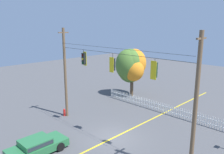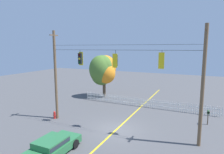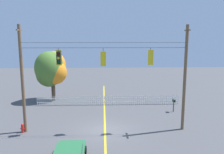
{
  "view_description": "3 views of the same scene",
  "coord_description": "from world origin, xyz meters",
  "px_view_note": "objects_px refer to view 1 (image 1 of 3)",
  "views": [
    {
      "loc": [
        11.97,
        -12.26,
        9.02
      ],
      "look_at": [
        -0.08,
        -0.11,
        5.1
      ],
      "focal_mm": 36.79,
      "sensor_mm": 36.0,
      "label": 1
    },
    {
      "loc": [
        6.53,
        -14.81,
        7.1
      ],
      "look_at": [
        -0.56,
        0.27,
        4.59
      ],
      "focal_mm": 31.23,
      "sensor_mm": 36.0,
      "label": 2
    },
    {
      "loc": [
        -0.14,
        -18.64,
        7.8
      ],
      "look_at": [
        0.59,
        -0.09,
        4.57
      ],
      "focal_mm": 37.48,
      "sensor_mm": 36.0,
      "label": 3
    }
  ],
  "objects_px": {
    "autumn_maple_near_fence": "(129,66)",
    "fire_hydrant": "(64,112)",
    "traffic_signal_westbound_side": "(113,65)",
    "traffic_signal_southbound_primary": "(84,59)",
    "parked_car": "(37,146)",
    "autumn_maple_mid": "(134,66)",
    "traffic_signal_northbound_primary": "(154,70)"
  },
  "relations": [
    {
      "from": "autumn_maple_mid",
      "to": "fire_hydrant",
      "type": "relative_size",
      "value": 7.98
    },
    {
      "from": "traffic_signal_westbound_side",
      "to": "traffic_signal_northbound_primary",
      "type": "relative_size",
      "value": 1.06
    },
    {
      "from": "traffic_signal_westbound_side",
      "to": "parked_car",
      "type": "xyz_separation_m",
      "value": [
        -2.15,
        -5.51,
        -5.45
      ]
    },
    {
      "from": "autumn_maple_near_fence",
      "to": "autumn_maple_mid",
      "type": "xyz_separation_m",
      "value": [
        0.52,
        0.33,
        0.03
      ]
    },
    {
      "from": "autumn_maple_near_fence",
      "to": "traffic_signal_northbound_primary",
      "type": "bearing_deg",
      "value": -42.91
    },
    {
      "from": "traffic_signal_westbound_side",
      "to": "traffic_signal_northbound_primary",
      "type": "bearing_deg",
      "value": -0.01
    },
    {
      "from": "traffic_signal_westbound_side",
      "to": "autumn_maple_near_fence",
      "type": "xyz_separation_m",
      "value": [
        -6.54,
        9.61,
        -2.13
      ]
    },
    {
      "from": "traffic_signal_northbound_primary",
      "to": "autumn_maple_mid",
      "type": "xyz_separation_m",
      "value": [
        -9.82,
        9.94,
        -2.21
      ]
    },
    {
      "from": "traffic_signal_westbound_side",
      "to": "fire_hydrant",
      "type": "bearing_deg",
      "value": -178.39
    },
    {
      "from": "traffic_signal_southbound_primary",
      "to": "traffic_signal_northbound_primary",
      "type": "relative_size",
      "value": 1.02
    },
    {
      "from": "traffic_signal_northbound_primary",
      "to": "parked_car",
      "type": "relative_size",
      "value": 0.33
    },
    {
      "from": "traffic_signal_westbound_side",
      "to": "fire_hydrant",
      "type": "xyz_separation_m",
      "value": [
        -6.67,
        -0.19,
        -5.68
      ]
    },
    {
      "from": "autumn_maple_mid",
      "to": "fire_hydrant",
      "type": "height_order",
      "value": "autumn_maple_mid"
    },
    {
      "from": "autumn_maple_near_fence",
      "to": "fire_hydrant",
      "type": "height_order",
      "value": "autumn_maple_near_fence"
    },
    {
      "from": "traffic_signal_northbound_primary",
      "to": "fire_hydrant",
      "type": "bearing_deg",
      "value": -178.98
    },
    {
      "from": "traffic_signal_northbound_primary",
      "to": "autumn_maple_mid",
      "type": "bearing_deg",
      "value": 134.64
    },
    {
      "from": "traffic_signal_westbound_side",
      "to": "fire_hydrant",
      "type": "distance_m",
      "value": 8.76
    },
    {
      "from": "traffic_signal_southbound_primary",
      "to": "traffic_signal_northbound_primary",
      "type": "xyz_separation_m",
      "value": [
        7.33,
        -0.02,
        0.02
      ]
    },
    {
      "from": "autumn_maple_near_fence",
      "to": "traffic_signal_westbound_side",
      "type": "bearing_deg",
      "value": -55.77
    },
    {
      "from": "traffic_signal_southbound_primary",
      "to": "traffic_signal_westbound_side",
      "type": "relative_size",
      "value": 0.96
    },
    {
      "from": "parked_car",
      "to": "fire_hydrant",
      "type": "height_order",
      "value": "parked_car"
    },
    {
      "from": "parked_car",
      "to": "traffic_signal_southbound_primary",
      "type": "bearing_deg",
      "value": 104.04
    },
    {
      "from": "autumn_maple_near_fence",
      "to": "fire_hydrant",
      "type": "distance_m",
      "value": 10.42
    },
    {
      "from": "autumn_maple_mid",
      "to": "parked_car",
      "type": "bearing_deg",
      "value": -75.94
    },
    {
      "from": "traffic_signal_southbound_primary",
      "to": "parked_car",
      "type": "height_order",
      "value": "traffic_signal_southbound_primary"
    },
    {
      "from": "parked_car",
      "to": "traffic_signal_westbound_side",
      "type": "bearing_deg",
      "value": 68.66
    },
    {
      "from": "autumn_maple_near_fence",
      "to": "autumn_maple_mid",
      "type": "bearing_deg",
      "value": 32.96
    },
    {
      "from": "autumn_maple_near_fence",
      "to": "autumn_maple_mid",
      "type": "height_order",
      "value": "autumn_maple_near_fence"
    },
    {
      "from": "parked_car",
      "to": "traffic_signal_northbound_primary",
      "type": "bearing_deg",
      "value": 42.79
    },
    {
      "from": "traffic_signal_northbound_primary",
      "to": "autumn_maple_near_fence",
      "type": "distance_m",
      "value": 14.28
    },
    {
      "from": "traffic_signal_northbound_primary",
      "to": "autumn_maple_near_fence",
      "type": "xyz_separation_m",
      "value": [
        -10.33,
        9.61,
        -2.23
      ]
    },
    {
      "from": "fire_hydrant",
      "to": "autumn_maple_mid",
      "type": "bearing_deg",
      "value": 86.34
    }
  ]
}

